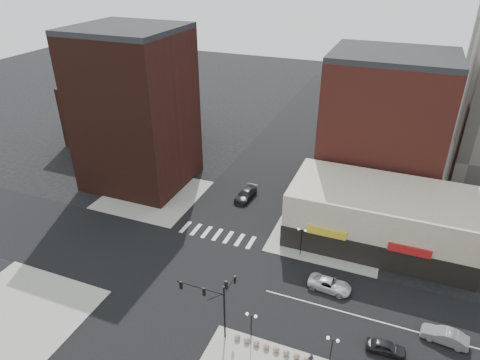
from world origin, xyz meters
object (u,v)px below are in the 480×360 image
(street_lamp_ne, at_px, (302,235))
(silver_sedan, at_px, (445,336))
(dark_sedan_east, at_px, (386,347))
(dark_sedan_north, at_px, (246,194))
(street_lamp_se_a, at_px, (251,321))
(traffic_signal, at_px, (217,297))
(street_lamp_se_b, at_px, (332,346))
(white_suv, at_px, (330,284))

(street_lamp_ne, xyz_separation_m, silver_sedan, (17.37, -8.26, -2.54))
(street_lamp_ne, relative_size, dark_sedan_east, 1.07)
(silver_sedan, relative_size, dark_sedan_north, 0.85)
(street_lamp_se_a, relative_size, dark_sedan_north, 0.77)
(traffic_signal, xyz_separation_m, dark_sedan_east, (16.66, 3.96, -4.30))
(street_lamp_se_a, xyz_separation_m, dark_sedan_east, (12.89, 4.13, -2.63))
(street_lamp_se_a, xyz_separation_m, silver_sedan, (18.37, 7.74, -2.54))
(street_lamp_ne, relative_size, dark_sedan_north, 0.77)
(street_lamp_se_b, distance_m, white_suv, 11.58)
(street_lamp_se_a, bearing_deg, dark_sedan_north, 111.99)
(street_lamp_se_a, bearing_deg, street_lamp_se_b, 0.00)
(white_suv, bearing_deg, dark_sedan_east, -130.40)
(dark_sedan_east, bearing_deg, silver_sedan, -58.42)
(street_lamp_se_b, height_order, silver_sedan, street_lamp_se_b)
(silver_sedan, bearing_deg, dark_sedan_east, -50.04)
(street_lamp_se_b, distance_m, dark_sedan_north, 33.10)
(street_lamp_se_b, distance_m, dark_sedan_east, 6.92)
(street_lamp_se_b, bearing_deg, street_lamp_ne, 113.63)
(street_lamp_ne, bearing_deg, dark_sedan_north, 137.20)
(street_lamp_se_a, distance_m, dark_sedan_east, 13.79)
(street_lamp_se_a, distance_m, white_suv, 12.80)
(street_lamp_se_a, relative_size, street_lamp_ne, 1.00)
(street_lamp_se_b, xyz_separation_m, silver_sedan, (10.37, 7.74, -2.54))
(dark_sedan_north, bearing_deg, street_lamp_se_a, -63.45)
(street_lamp_se_a, distance_m, street_lamp_se_b, 8.00)
(street_lamp_se_a, distance_m, dark_sedan_north, 29.27)
(traffic_signal, bearing_deg, white_suv, 48.56)
(silver_sedan, bearing_deg, street_lamp_ne, -108.91)
(white_suv, bearing_deg, street_lamp_ne, 49.03)
(dark_sedan_north, bearing_deg, street_lamp_ne, -38.24)
(street_lamp_ne, xyz_separation_m, dark_sedan_north, (-11.92, 11.04, -2.50))
(dark_sedan_east, bearing_deg, traffic_signal, 101.51)
(white_suv, height_order, dark_sedan_north, dark_sedan_north)
(traffic_signal, xyz_separation_m, street_lamp_se_a, (3.76, -0.17, -1.67))
(street_lamp_se_b, height_order, white_suv, street_lamp_se_b)
(dark_sedan_east, xyz_separation_m, dark_sedan_north, (-23.82, 22.91, 0.12))
(street_lamp_ne, bearing_deg, silver_sedan, -25.43)
(traffic_signal, relative_size, street_lamp_se_a, 1.87)
(street_lamp_ne, distance_m, dark_sedan_east, 17.01)
(street_lamp_se_a, xyz_separation_m, street_lamp_ne, (1.00, 16.00, 0.00))
(traffic_signal, bearing_deg, street_lamp_ne, 73.25)
(dark_sedan_north, bearing_deg, silver_sedan, -28.82)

